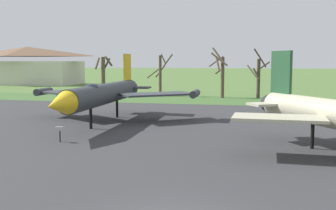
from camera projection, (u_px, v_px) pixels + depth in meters
name	position (u px, v px, depth m)	size (l,w,h in m)	color
asphalt_apron	(217.00, 142.00, 26.57)	(90.23, 45.36, 0.05)	#333335
grass_verge_strip	(241.00, 101.00, 54.37)	(150.23, 12.00, 0.06)	#3D602D
jet_fighter_front_left	(103.00, 94.00, 34.42)	(15.08, 18.52, 5.90)	#33383D
info_placard_front_left	(60.00, 133.00, 26.54)	(0.52, 0.37, 1.07)	black
bare_tree_far_left	(103.00, 73.00, 65.62)	(2.44, 2.30, 5.99)	brown
bare_tree_left_of_center	(161.00, 73.00, 61.42)	(3.81, 2.72, 6.25)	brown
bare_tree_center	(221.00, 72.00, 58.14)	(2.79, 3.54, 7.07)	brown
bare_tree_right_of_center	(258.00, 76.00, 57.83)	(3.16, 3.17, 6.92)	#42382D
visitor_building	(27.00, 66.00, 94.09)	(23.98, 12.04, 8.42)	beige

